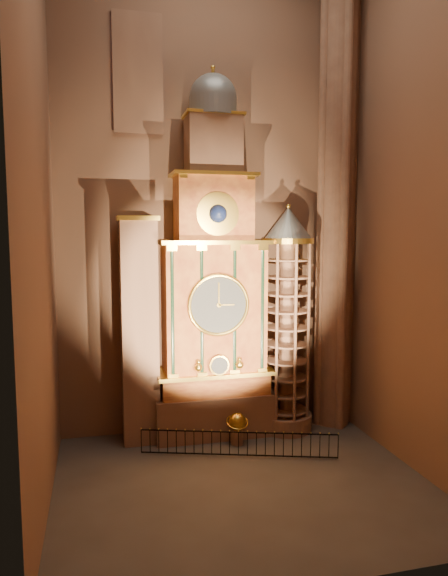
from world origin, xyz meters
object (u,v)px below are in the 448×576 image
object	(u,v)px
celestial_globe	(237,425)
portrait_tower	(140,330)
stair_turret	(287,322)
astronomical_clock	(214,294)
iron_railing	(238,444)

from	to	relation	value
celestial_globe	portrait_tower	bearing A→B (deg)	160.79
portrait_tower	stair_turret	size ratio (longest dim) A/B	0.94
astronomical_clock	stair_turret	world-z (taller)	astronomical_clock
astronomical_clock	stair_turret	distance (m)	3.78
portrait_tower	celestial_globe	distance (m)	6.14
stair_turret	celestial_globe	size ratio (longest dim) A/B	7.45
astronomical_clock	iron_railing	world-z (taller)	astronomical_clock
portrait_tower	stair_turret	bearing A→B (deg)	-2.33
stair_turret	celestial_globe	world-z (taller)	stair_turret
stair_turret	iron_railing	size ratio (longest dim) A/B	1.36
portrait_tower	iron_railing	size ratio (longest dim) A/B	1.28
portrait_tower	iron_railing	xyz separation A→B (m)	(3.85, -2.74, -4.58)
astronomical_clock	portrait_tower	distance (m)	3.73
stair_turret	celestial_globe	distance (m)	5.32
stair_turret	celestial_globe	bearing A→B (deg)	-156.98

